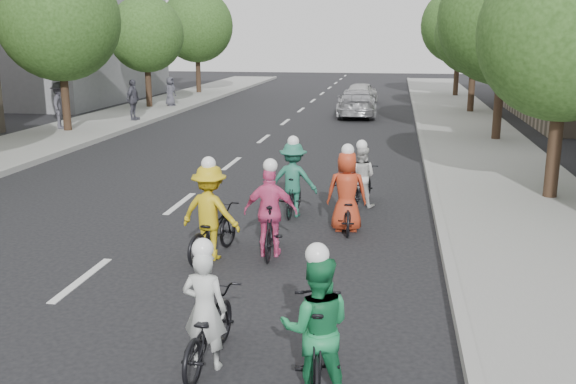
% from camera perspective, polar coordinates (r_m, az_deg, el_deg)
% --- Properties ---
extents(ground, '(120.00, 120.00, 0.00)m').
position_cam_1_polar(ground, '(11.28, -17.85, -7.44)').
color(ground, black).
rests_on(ground, ground).
extents(sidewalk_left, '(4.00, 80.00, 0.15)m').
position_cam_1_polar(sidewalk_left, '(23.60, -24.22, 3.13)').
color(sidewalk_left, gray).
rests_on(sidewalk_left, ground).
extents(curb_left, '(0.18, 80.00, 0.18)m').
position_cam_1_polar(curb_left, '(22.58, -20.09, 3.11)').
color(curb_left, '#999993').
rests_on(curb_left, ground).
extents(sidewalk_right, '(4.00, 80.00, 0.15)m').
position_cam_1_polar(sidewalk_right, '(19.90, 17.91, 1.89)').
color(sidewalk_right, gray).
rests_on(sidewalk_right, ground).
extents(curb_right, '(0.18, 80.00, 0.18)m').
position_cam_1_polar(curb_right, '(19.70, 12.29, 2.17)').
color(curb_right, '#999993').
rests_on(curb_right, ground).
extents(bldg_sw, '(10.00, 14.00, 8.00)m').
position_cam_1_polar(bldg_sw, '(42.81, -20.46, 13.04)').
color(bldg_sw, slate).
rests_on(bldg_sw, ground).
extents(tree_l_3, '(4.80, 4.80, 6.93)m').
position_cam_1_polar(tree_l_3, '(27.66, -19.69, 14.20)').
color(tree_l_3, black).
rests_on(tree_l_3, ground).
extents(tree_l_4, '(4.00, 4.00, 5.97)m').
position_cam_1_polar(tree_l_4, '(35.82, -12.52, 13.52)').
color(tree_l_4, black).
rests_on(tree_l_4, ground).
extents(tree_l_5, '(4.80, 4.80, 6.93)m').
position_cam_1_polar(tree_l_5, '(44.31, -8.12, 14.42)').
color(tree_l_5, black).
rests_on(tree_l_5, ground).
extents(tree_r_0, '(4.00, 4.00, 5.97)m').
position_cam_1_polar(tree_r_0, '(16.33, 23.46, 12.73)').
color(tree_r_0, black).
rests_on(tree_r_0, ground).
extents(tree_r_1, '(4.80, 4.80, 6.93)m').
position_cam_1_polar(tree_r_1, '(25.18, 18.72, 14.39)').
color(tree_r_1, black).
rests_on(tree_r_1, ground).
extents(tree_r_2, '(4.00, 4.00, 5.97)m').
position_cam_1_polar(tree_r_2, '(34.09, 16.31, 13.30)').
color(tree_r_2, black).
rests_on(tree_r_2, ground).
extents(tree_r_3, '(4.80, 4.80, 6.93)m').
position_cam_1_polar(tree_r_3, '(43.05, 14.99, 14.12)').
color(tree_r_3, black).
rests_on(tree_r_3, ground).
extents(cyclist_0, '(1.00, 1.69, 1.82)m').
position_cam_1_polar(cyclist_0, '(11.72, -1.50, -2.50)').
color(cyclist_0, black).
rests_on(cyclist_0, ground).
extents(cyclist_1, '(1.11, 1.52, 1.82)m').
position_cam_1_polar(cyclist_1, '(14.28, 0.48, 0.68)').
color(cyclist_1, black).
rests_on(cyclist_1, ground).
extents(cyclist_2, '(0.87, 1.69, 1.83)m').
position_cam_1_polar(cyclist_2, '(13.28, 5.25, -0.73)').
color(cyclist_2, black).
rests_on(cyclist_2, ground).
extents(cyclist_3, '(0.93, 1.80, 1.59)m').
position_cam_1_polar(cyclist_3, '(15.25, 6.49, 0.85)').
color(cyclist_3, black).
rests_on(cyclist_3, ground).
extents(cyclist_4, '(0.68, 1.74, 1.65)m').
position_cam_1_polar(cyclist_4, '(8.04, -7.21, -11.50)').
color(cyclist_4, black).
rests_on(cyclist_4, ground).
extents(cyclist_5, '(1.23, 1.88, 1.88)m').
position_cam_1_polar(cyclist_5, '(11.65, -6.86, -2.57)').
color(cyclist_5, black).
rests_on(cyclist_5, ground).
extents(cyclist_6, '(0.88, 1.94, 1.82)m').
position_cam_1_polar(cyclist_6, '(7.29, 2.58, -12.85)').
color(cyclist_6, black).
rests_on(cyclist_6, ground).
extents(follow_car_lead, '(2.19, 4.81, 1.37)m').
position_cam_1_polar(follow_car_lead, '(32.14, 6.10, 7.90)').
color(follow_car_lead, '#ADADB2').
rests_on(follow_car_lead, ground).
extents(follow_car_trail, '(1.97, 3.93, 1.29)m').
position_cam_1_polar(follow_car_trail, '(38.15, 6.54, 8.75)').
color(follow_car_trail, silver).
rests_on(follow_car_trail, ground).
extents(spectator_0, '(1.03, 1.39, 1.92)m').
position_cam_1_polar(spectator_0, '(28.38, -19.59, 7.27)').
color(spectator_0, '#4D4C59').
rests_on(spectator_0, sidewalk_left).
extents(spectator_1, '(0.54, 1.12, 1.85)m').
position_cam_1_polar(spectator_1, '(30.29, -13.62, 7.98)').
color(spectator_1, '#4E4E5B').
rests_on(spectator_1, sidewalk_left).
extents(spectator_2, '(0.68, 0.87, 1.57)m').
position_cam_1_polar(spectator_2, '(36.09, -10.42, 8.80)').
color(spectator_2, '#494854').
rests_on(spectator_2, sidewalk_left).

